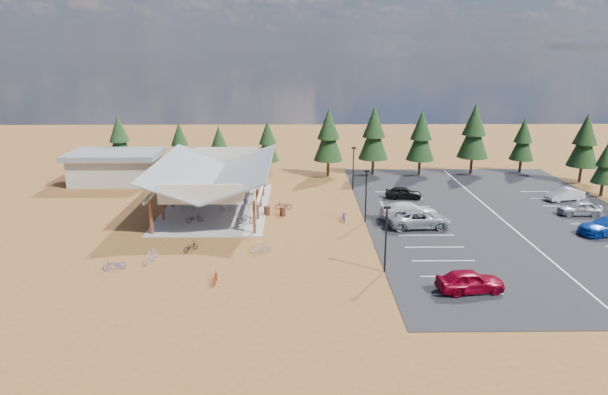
{
  "coord_description": "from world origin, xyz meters",
  "views": [
    {
      "loc": [
        -1.52,
        -47.6,
        16.31
      ],
      "look_at": [
        -0.9,
        2.08,
        2.45
      ],
      "focal_mm": 32.0,
      "sensor_mm": 36.0,
      "label": 1
    }
  ],
  "objects_px": {
    "trash_bin_1": "(283,211)",
    "bike_6": "(240,200)",
    "bike_5": "(226,208)",
    "trash_bin_0": "(267,211)",
    "bike_0": "(194,218)",
    "car_4": "(403,193)",
    "bike_3": "(195,188)",
    "car_3": "(409,211)",
    "bike_1": "(188,207)",
    "bike_2": "(213,197)",
    "bike_10": "(114,265)",
    "bike_14": "(344,216)",
    "bike_4": "(246,219)",
    "bike_7": "(241,189)",
    "car_8": "(580,208)",
    "bike_12": "(191,247)",
    "car_2": "(419,219)",
    "lamp_post_2": "(353,165)",
    "bike_11": "(216,277)",
    "car_0": "(470,281)",
    "lamp_post_1": "(366,192)",
    "bike_13": "(261,247)",
    "outbuilding": "(115,167)",
    "lamp_post_0": "(386,234)",
    "car_9": "(565,194)",
    "bike_9": "(151,256)",
    "bike_pavilion": "(215,172)",
    "bike_16": "(284,205)"
  },
  "relations": [
    {
      "from": "lamp_post_2",
      "to": "bike_0",
      "type": "bearing_deg",
      "value": -143.16
    },
    {
      "from": "lamp_post_1",
      "to": "bike_16",
      "type": "distance_m",
      "value": 9.35
    },
    {
      "from": "lamp_post_1",
      "to": "car_2",
      "type": "relative_size",
      "value": 0.87
    },
    {
      "from": "lamp_post_1",
      "to": "bike_5",
      "type": "height_order",
      "value": "lamp_post_1"
    },
    {
      "from": "outbuilding",
      "to": "car_4",
      "type": "relative_size",
      "value": 2.77
    },
    {
      "from": "bike_4",
      "to": "car_9",
      "type": "distance_m",
      "value": 35.04
    },
    {
      "from": "bike_1",
      "to": "bike_10",
      "type": "height_order",
      "value": "bike_1"
    },
    {
      "from": "bike_5",
      "to": "car_0",
      "type": "xyz_separation_m",
      "value": [
        19.12,
        -18.66,
        0.27
      ]
    },
    {
      "from": "lamp_post_1",
      "to": "bike_13",
      "type": "bearing_deg",
      "value": -140.02
    },
    {
      "from": "bike_12",
      "to": "bike_13",
      "type": "bearing_deg",
      "value": -147.14
    },
    {
      "from": "bike_5",
      "to": "lamp_post_2",
      "type": "bearing_deg",
      "value": -54.28
    },
    {
      "from": "bike_0",
      "to": "bike_14",
      "type": "bearing_deg",
      "value": -103.46
    },
    {
      "from": "trash_bin_1",
      "to": "bike_9",
      "type": "distance_m",
      "value": 15.65
    },
    {
      "from": "bike_1",
      "to": "bike_14",
      "type": "xyz_separation_m",
      "value": [
        15.58,
        -2.7,
        -0.14
      ]
    },
    {
      "from": "bike_12",
      "to": "car_2",
      "type": "xyz_separation_m",
      "value": [
        20.13,
        5.83,
        0.45
      ]
    },
    {
      "from": "bike_9",
      "to": "bike_10",
      "type": "height_order",
      "value": "bike_9"
    },
    {
      "from": "bike_3",
      "to": "car_2",
      "type": "bearing_deg",
      "value": -118.01
    },
    {
      "from": "bike_3",
      "to": "car_3",
      "type": "distance_m",
      "value": 24.82
    },
    {
      "from": "bike_0",
      "to": "car_4",
      "type": "relative_size",
      "value": 0.4
    },
    {
      "from": "car_8",
      "to": "bike_4",
      "type": "bearing_deg",
      "value": -84.37
    },
    {
      "from": "bike_6",
      "to": "car_4",
      "type": "height_order",
      "value": "car_4"
    },
    {
      "from": "trash_bin_1",
      "to": "bike_5",
      "type": "bearing_deg",
      "value": 170.0
    },
    {
      "from": "lamp_post_1",
      "to": "car_2",
      "type": "height_order",
      "value": "lamp_post_1"
    },
    {
      "from": "outbuilding",
      "to": "bike_6",
      "type": "distance_m",
      "value": 19.17
    },
    {
      "from": "bike_0",
      "to": "car_4",
      "type": "bearing_deg",
      "value": -84.83
    },
    {
      "from": "trash_bin_1",
      "to": "bike_6",
      "type": "height_order",
      "value": "bike_6"
    },
    {
      "from": "bike_0",
      "to": "bike_12",
      "type": "bearing_deg",
      "value": 171.8
    },
    {
      "from": "bike_4",
      "to": "bike_13",
      "type": "bearing_deg",
      "value": -168.59
    },
    {
      "from": "bike_1",
      "to": "bike_4",
      "type": "bearing_deg",
      "value": -121.47
    },
    {
      "from": "bike_0",
      "to": "bike_13",
      "type": "xyz_separation_m",
      "value": [
        6.87,
        -7.7,
        0.01
      ]
    },
    {
      "from": "bike_4",
      "to": "bike_7",
      "type": "bearing_deg",
      "value": 4.95
    },
    {
      "from": "bike_pavilion",
      "to": "trash_bin_1",
      "type": "relative_size",
      "value": 21.56
    },
    {
      "from": "outbuilding",
      "to": "bike_10",
      "type": "bearing_deg",
      "value": -72.57
    },
    {
      "from": "bike_9",
      "to": "lamp_post_1",
      "type": "bearing_deg",
      "value": -130.93
    },
    {
      "from": "bike_5",
      "to": "car_0",
      "type": "relative_size",
      "value": 0.33
    },
    {
      "from": "bike_6",
      "to": "bike_12",
      "type": "xyz_separation_m",
      "value": [
        -2.72,
        -13.72,
        -0.12
      ]
    },
    {
      "from": "bike_2",
      "to": "bike_10",
      "type": "relative_size",
      "value": 0.97
    },
    {
      "from": "car_3",
      "to": "bike_12",
      "type": "bearing_deg",
      "value": 110.25
    },
    {
      "from": "bike_11",
      "to": "car_3",
      "type": "xyz_separation_m",
      "value": [
        16.75,
        14.53,
        0.42
      ]
    },
    {
      "from": "bike_3",
      "to": "car_4",
      "type": "bearing_deg",
      "value": -95.78
    },
    {
      "from": "bike_1",
      "to": "bike_10",
      "type": "relative_size",
      "value": 1.08
    },
    {
      "from": "bike_pavilion",
      "to": "bike_16",
      "type": "distance_m",
      "value": 7.86
    },
    {
      "from": "bike_12",
      "to": "lamp_post_0",
      "type": "bearing_deg",
      "value": -159.42
    },
    {
      "from": "trash_bin_1",
      "to": "bike_3",
      "type": "bearing_deg",
      "value": 140.24
    },
    {
      "from": "bike_5",
      "to": "trash_bin_0",
      "type": "bearing_deg",
      "value": -96.67
    },
    {
      "from": "lamp_post_0",
      "to": "bike_13",
      "type": "distance_m",
      "value": 10.61
    },
    {
      "from": "bike_1",
      "to": "car_8",
      "type": "xyz_separation_m",
      "value": [
        39.3,
        -1.26,
        0.12
      ]
    },
    {
      "from": "bike_1",
      "to": "bike_6",
      "type": "distance_m",
      "value": 5.8
    },
    {
      "from": "car_4",
      "to": "bike_16",
      "type": "bearing_deg",
      "value": 111.11
    },
    {
      "from": "trash_bin_1",
      "to": "bike_11",
      "type": "distance_m",
      "value": 16.53
    }
  ]
}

